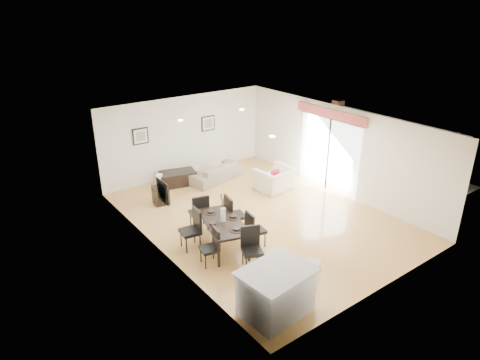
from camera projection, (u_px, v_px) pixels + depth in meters
ground at (260, 217)px, 11.89m from camera, size 8.00×8.00×0.00m
wall_back at (185, 136)px, 14.32m from camera, size 6.00×0.04×2.70m
wall_front at (389, 232)px, 8.41m from camera, size 6.00×0.04×2.70m
wall_left at (158, 201)px, 9.72m from camera, size 0.04×8.00×2.70m
wall_right at (337, 150)px, 13.01m from camera, size 0.04×8.00×2.70m
ceiling at (262, 122)px, 10.84m from camera, size 6.00×8.00×0.02m
sofa at (215, 172)px, 14.21m from camera, size 2.05×1.20×0.56m
armchair at (275, 179)px, 13.43m from camera, size 1.20×1.07×0.73m
courtyard_plant_a at (384, 164)px, 14.84m from camera, size 0.63×0.57×0.62m
courtyard_plant_b at (368, 158)px, 15.29m from camera, size 0.44×0.44×0.68m
dining_table at (223, 224)px, 10.22m from camera, size 1.29×1.86×0.70m
dining_chair_wnear at (212, 244)px, 9.62m from camera, size 0.46×0.46×0.88m
dining_chair_wfar at (193, 227)px, 10.23m from camera, size 0.51×0.51×1.00m
dining_chair_enear at (253, 228)px, 10.29m from camera, size 0.47×0.47×0.91m
dining_chair_efar at (232, 212)px, 10.89m from camera, size 0.54×0.54×1.02m
dining_chair_head at (251, 245)px, 9.50m from camera, size 0.58×0.58×0.98m
dining_chair_foot at (200, 211)px, 11.01m from camera, size 0.54×0.54×1.00m
vase at (223, 210)px, 10.08m from camera, size 0.93×1.42×0.72m
coffee_table at (178, 178)px, 13.89m from camera, size 1.23×0.91×0.44m
side_table at (161, 195)px, 12.55m from camera, size 0.47×0.47×0.55m
table_lamp at (159, 179)px, 12.35m from camera, size 0.20×0.20×0.38m
cushion at (275, 175)px, 13.21m from camera, size 0.32×0.16×0.31m
kitchen_island at (276, 291)px, 8.09m from camera, size 1.44×1.16×0.95m
bar_stool at (312, 267)px, 8.54m from camera, size 0.35×0.35×0.77m
framed_print_back_left at (140, 136)px, 13.30m from camera, size 0.52×0.04×0.52m
framed_print_back_right at (208, 123)px, 14.68m from camera, size 0.52×0.04×0.52m
framed_print_left_wall at (163, 192)px, 9.47m from camera, size 0.04×0.52×0.52m
sliding_door at (329, 138)px, 13.09m from camera, size 0.12×2.70×2.57m
courtyard at (376, 138)px, 15.56m from camera, size 6.00×6.00×2.00m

